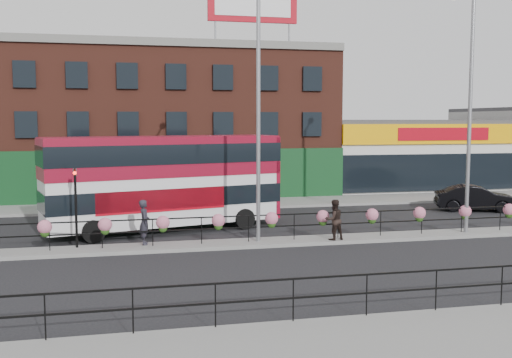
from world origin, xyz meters
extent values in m
plane|color=black|center=(0.00, 0.00, 0.00)|extent=(120.00, 120.00, 0.00)
cube|color=gray|center=(0.00, -12.00, 0.07)|extent=(60.00, 4.00, 0.15)
cube|color=gray|center=(0.00, 12.00, 0.07)|extent=(60.00, 4.00, 0.15)
cube|color=gray|center=(0.00, 0.00, 0.07)|extent=(60.00, 1.60, 0.15)
cube|color=gold|center=(0.00, -9.70, 0.01)|extent=(60.00, 0.10, 0.01)
cube|color=gold|center=(0.00, -9.88, 0.01)|extent=(60.00, 0.10, 0.01)
cube|color=brown|center=(-4.00, 20.00, 5.00)|extent=(25.00, 12.00, 10.00)
cube|color=#3F3F42|center=(-4.00, 20.00, 10.15)|extent=(25.00, 12.00, 0.30)
cube|color=#0D3817|center=(-4.00, 13.92, 1.70)|extent=(25.00, 0.25, 3.40)
cube|color=silver|center=(16.00, 20.00, 2.50)|extent=(15.00, 12.00, 5.00)
cube|color=#3F3F42|center=(16.00, 20.00, 5.15)|extent=(15.00, 12.00, 0.30)
cube|color=#E9A001|center=(16.00, 13.92, 4.30)|extent=(15.00, 0.25, 1.40)
cube|color=#9E0311|center=(16.00, 13.80, 4.30)|extent=(7.00, 0.10, 0.90)
cube|color=black|center=(16.00, 13.92, 1.60)|extent=(15.00, 0.25, 2.60)
cylinder|color=gray|center=(0.00, 15.00, 11.00)|extent=(0.12, 0.12, 1.40)
cylinder|color=gray|center=(5.00, 15.00, 11.00)|extent=(0.12, 0.12, 1.40)
cube|color=black|center=(0.00, 0.00, 1.25)|extent=(30.00, 0.05, 0.05)
cube|color=black|center=(0.00, 0.00, 0.76)|extent=(30.00, 0.05, 0.05)
cylinder|color=black|center=(-9.00, 0.00, 0.70)|extent=(0.04, 0.04, 1.10)
cylinder|color=black|center=(-7.00, 0.00, 0.70)|extent=(0.04, 0.04, 1.10)
cylinder|color=black|center=(-5.00, 0.00, 0.70)|extent=(0.04, 0.04, 1.10)
cylinder|color=black|center=(-3.00, 0.00, 0.70)|extent=(0.04, 0.04, 1.10)
cylinder|color=black|center=(-1.00, 0.00, 0.70)|extent=(0.04, 0.04, 1.10)
cylinder|color=black|center=(1.00, 0.00, 0.70)|extent=(0.04, 0.04, 1.10)
cylinder|color=black|center=(3.00, 0.00, 0.70)|extent=(0.04, 0.04, 1.10)
cylinder|color=black|center=(5.00, 0.00, 0.70)|extent=(0.04, 0.04, 1.10)
cylinder|color=black|center=(7.00, 0.00, 0.70)|extent=(0.04, 0.04, 1.10)
cylinder|color=black|center=(9.00, 0.00, 0.70)|extent=(0.04, 0.04, 1.10)
cylinder|color=black|center=(11.00, 0.00, 0.70)|extent=(0.04, 0.04, 1.10)
sphere|color=#C16681|center=(-9.17, 0.00, 1.10)|extent=(0.56, 0.56, 0.56)
sphere|color=#254A14|center=(-9.17, 0.00, 0.87)|extent=(0.36, 0.36, 0.36)
sphere|color=#C16681|center=(-6.88, 0.00, 1.10)|extent=(0.56, 0.56, 0.56)
sphere|color=#254A14|center=(-6.88, 0.00, 0.87)|extent=(0.36, 0.36, 0.36)
sphere|color=#C16681|center=(-4.58, 0.00, 1.10)|extent=(0.56, 0.56, 0.56)
sphere|color=#254A14|center=(-4.58, 0.00, 0.87)|extent=(0.36, 0.36, 0.36)
sphere|color=#C16681|center=(-2.29, 0.00, 1.10)|extent=(0.56, 0.56, 0.56)
sphere|color=#254A14|center=(-2.29, 0.00, 0.87)|extent=(0.36, 0.36, 0.36)
sphere|color=#C16681|center=(0.00, 0.00, 1.10)|extent=(0.56, 0.56, 0.56)
sphere|color=#254A14|center=(0.00, 0.00, 0.87)|extent=(0.36, 0.36, 0.36)
sphere|color=#C16681|center=(2.29, 0.00, 1.10)|extent=(0.56, 0.56, 0.56)
sphere|color=#254A14|center=(2.29, 0.00, 0.87)|extent=(0.36, 0.36, 0.36)
sphere|color=#C16681|center=(4.58, 0.00, 1.10)|extent=(0.56, 0.56, 0.56)
sphere|color=#254A14|center=(4.58, 0.00, 0.87)|extent=(0.36, 0.36, 0.36)
sphere|color=#C16681|center=(6.88, 0.00, 1.10)|extent=(0.56, 0.56, 0.56)
sphere|color=#254A14|center=(6.88, 0.00, 0.87)|extent=(0.36, 0.36, 0.36)
sphere|color=#C16681|center=(9.17, 0.00, 1.10)|extent=(0.56, 0.56, 0.56)
sphere|color=#254A14|center=(9.17, 0.00, 0.87)|extent=(0.36, 0.36, 0.36)
sphere|color=#C16681|center=(11.46, 0.00, 1.10)|extent=(0.56, 0.56, 0.56)
sphere|color=#254A14|center=(11.46, 0.00, 0.87)|extent=(0.36, 0.36, 0.36)
cube|color=black|center=(-2.00, -10.10, 1.25)|extent=(20.00, 0.05, 0.05)
cube|color=black|center=(-2.00, -10.10, 0.76)|extent=(20.00, 0.05, 0.05)
cylinder|color=black|center=(-8.00, -10.10, 0.70)|extent=(0.04, 0.04, 1.10)
cylinder|color=black|center=(-6.00, -10.10, 0.70)|extent=(0.04, 0.04, 1.10)
cylinder|color=black|center=(-4.00, -10.10, 0.70)|extent=(0.04, 0.04, 1.10)
cylinder|color=black|center=(-2.00, -10.10, 0.70)|extent=(0.04, 0.04, 1.10)
cylinder|color=black|center=(0.00, -10.10, 0.70)|extent=(0.04, 0.04, 1.10)
cylinder|color=black|center=(2.00, -10.10, 0.70)|extent=(0.04, 0.04, 1.10)
cylinder|color=black|center=(4.00, -10.10, 0.70)|extent=(0.04, 0.04, 1.10)
cube|color=silver|center=(-4.23, 3.98, 2.41)|extent=(11.32, 5.18, 4.02)
cube|color=maroon|center=(-4.23, 3.98, 3.56)|extent=(11.39, 5.26, 1.81)
cube|color=black|center=(-4.23, 3.98, 1.71)|extent=(11.42, 5.28, 0.90)
cube|color=black|center=(-4.23, 3.98, 3.72)|extent=(11.44, 5.30, 0.90)
cube|color=maroon|center=(-4.23, 3.98, 4.45)|extent=(11.32, 5.18, 0.12)
cube|color=maroon|center=(1.07, 5.34, 2.41)|extent=(0.83, 2.54, 4.02)
cube|color=#9E0311|center=(-4.40, 2.62, 1.66)|extent=(5.84, 1.54, 1.00)
cylinder|color=black|center=(-7.42, 1.86, 0.50)|extent=(1.05, 0.54, 1.00)
cylinder|color=black|center=(-8.04, 4.29, 0.50)|extent=(1.05, 0.54, 1.00)
cylinder|color=black|center=(-0.42, 3.66, 0.50)|extent=(1.05, 0.54, 1.00)
cylinder|color=black|center=(-1.04, 6.09, 0.50)|extent=(1.05, 0.54, 1.00)
imported|color=black|center=(13.90, 6.46, 0.75)|extent=(4.66, 5.61, 1.49)
imported|color=#23212B|center=(-5.30, 0.39, 1.08)|extent=(0.69, 0.46, 1.86)
imported|color=black|center=(2.65, -0.43, 1.02)|extent=(1.10, 0.99, 1.74)
cylinder|color=gray|center=(-0.58, 0.01, 5.53)|extent=(0.17, 0.17, 10.75)
cylinder|color=gray|center=(9.16, -0.12, 5.67)|extent=(0.18, 0.18, 11.04)
cylinder|color=black|center=(-8.00, 0.40, 1.75)|extent=(0.10, 0.10, 3.20)
imported|color=black|center=(-8.00, 0.40, 3.35)|extent=(0.15, 0.18, 0.90)
sphere|color=#FF190C|center=(-8.00, 0.28, 3.17)|extent=(0.14, 0.14, 0.14)
camera|label=1|loc=(-6.21, -24.36, 5.25)|focal=42.00mm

